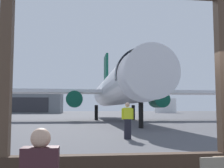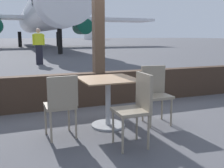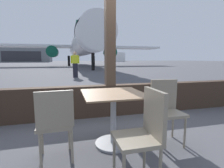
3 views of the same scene
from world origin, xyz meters
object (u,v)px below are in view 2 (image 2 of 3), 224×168
Objects in this scene: cafe_chair_window_left at (61,101)px; airplane at (40,15)px; dining_table at (108,98)px; ground_crew_worker at (39,46)px; cafe_chair_window_right at (155,90)px; fuel_storage_tank at (94,33)px; cafe_chair_aisle_left at (137,104)px.

airplane reaches higher than cafe_chair_window_left.
ground_crew_worker reaches higher than dining_table.
cafe_chair_window_right is at bearing -85.01° from ground_crew_worker.
dining_table is 0.48× the size of ground_crew_worker.
airplane is (2.96, 29.62, 3.29)m from cafe_chair_window_left.
cafe_chair_window_left is 92.27m from fuel_storage_tank.
cafe_chair_window_left is at bearing 145.95° from cafe_chair_aisle_left.
cafe_chair_aisle_left reaches higher than cafe_chair_window_left.
airplane reaches higher than fuel_storage_tank.
cafe_chair_aisle_left is (0.08, -0.82, 0.10)m from dining_table.
airplane is at bearing 85.72° from dining_table.
dining_table is at bearing 18.08° from cafe_chair_window_left.
cafe_chair_aisle_left reaches higher than dining_table.
cafe_chair_window_right is 1.01m from cafe_chair_aisle_left.
cafe_chair_window_right is 0.03× the size of airplane.
ground_crew_worker reaches higher than cafe_chair_aisle_left.
dining_table is 0.83m from cafe_chair_aisle_left.
cafe_chair_aisle_left is (-0.69, -0.74, 0.01)m from cafe_chair_window_right.
dining_table is 91.81m from fuel_storage_tank.
cafe_chair_window_right is 0.12× the size of fuel_storage_tank.
dining_table is at bearing -106.98° from fuel_storage_tank.
cafe_chair_window_right reaches higher than dining_table.
cafe_chair_aisle_left is (0.84, -0.57, 0.03)m from cafe_chair_window_left.
cafe_chair_window_right is 9.71m from ground_crew_worker.
dining_table is at bearing -89.61° from ground_crew_worker.
ground_crew_worker is at bearing 94.99° from cafe_chair_window_right.
airplane reaches higher than cafe_chair_window_right.
airplane is (2.11, 30.19, 3.25)m from cafe_chair_aisle_left.
fuel_storage_tank is at bearing 72.62° from cafe_chair_window_left.
cafe_chair_window_left is 0.96× the size of cafe_chair_window_right.
cafe_chair_window_right is at bearing -6.07° from dining_table.
ground_crew_worker reaches higher than cafe_chair_window_left.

